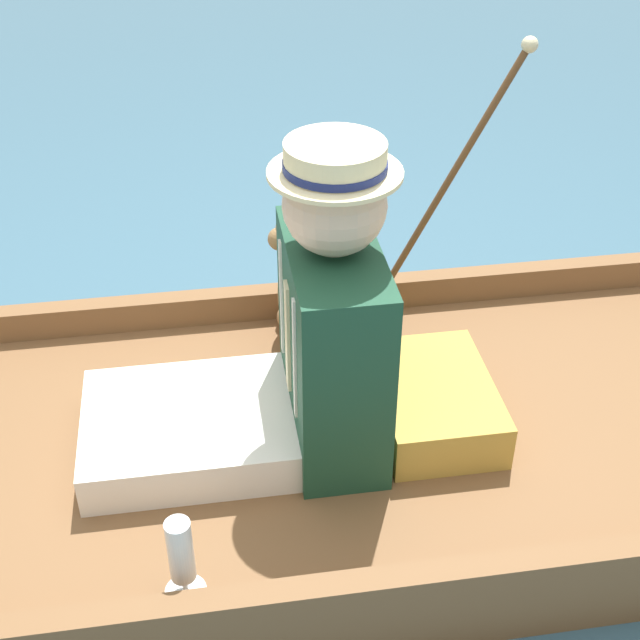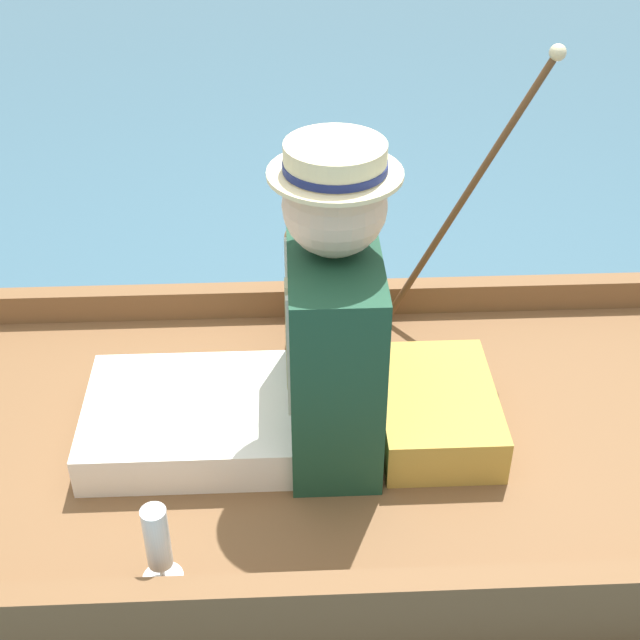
# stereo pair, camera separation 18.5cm
# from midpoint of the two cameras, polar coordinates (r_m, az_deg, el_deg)

# --- Properties ---
(ground_plane) EXTENTS (16.00, 16.00, 0.00)m
(ground_plane) POSITION_cam_midpoint_polar(r_m,az_deg,el_deg) (2.39, -4.81, -9.86)
(ground_plane) COLOR #385B70
(punt_boat) EXTENTS (1.15, 3.28, 0.23)m
(punt_boat) POSITION_cam_midpoint_polar(r_m,az_deg,el_deg) (2.33, -4.90, -8.56)
(punt_boat) COLOR brown
(punt_boat) RESTS_ON ground_plane
(seat_cushion) EXTENTS (0.42, 0.29, 0.13)m
(seat_cushion) POSITION_cam_midpoint_polar(r_m,az_deg,el_deg) (2.29, 5.02, -5.36)
(seat_cushion) COLOR #B7933D
(seat_cushion) RESTS_ON punt_boat
(seated_person) EXTENTS (0.46, 0.76, 0.79)m
(seated_person) POSITION_cam_midpoint_polar(r_m,az_deg,el_deg) (2.11, -4.14, -1.54)
(seated_person) COLOR white
(seated_person) RESTS_ON punt_boat
(teddy_bear) EXTENTS (0.31, 0.18, 0.44)m
(teddy_bear) POSITION_cam_midpoint_polar(r_m,az_deg,el_deg) (2.51, -3.18, 2.76)
(teddy_bear) COLOR #9E754C
(teddy_bear) RESTS_ON punt_boat
(wine_glass) EXTENTS (0.09, 0.09, 0.21)m
(wine_glass) POSITION_cam_midpoint_polar(r_m,az_deg,el_deg) (1.90, -11.76, -14.60)
(wine_glass) COLOR silver
(wine_glass) RESTS_ON punt_boat
(walking_cane) EXTENTS (0.04, 0.43, 0.84)m
(walking_cane) POSITION_cam_midpoint_polar(r_m,az_deg,el_deg) (2.49, 6.63, 9.66)
(walking_cane) COLOR brown
(walking_cane) RESTS_ON punt_boat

